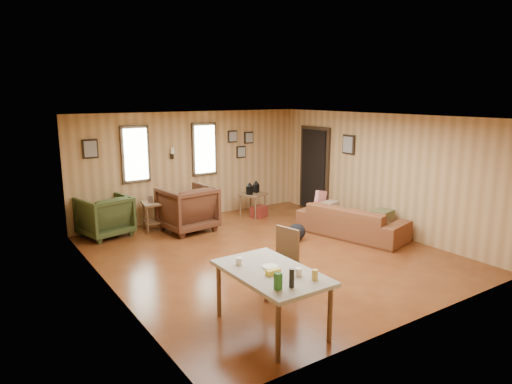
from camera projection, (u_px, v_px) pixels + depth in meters
room at (268, 184)px, 8.13m from camera, size 5.54×6.04×2.44m
sofa at (352, 216)px, 8.99m from camera, size 1.16×2.23×0.84m
recliner_brown at (187, 206)px, 9.36m from camera, size 1.09×1.03×1.03m
recliner_green at (105, 214)px, 9.00m from camera, size 1.04×1.00×0.90m
end_table at (157, 210)px, 9.45m from camera, size 0.65×0.60×0.73m
side_table at (253, 192)px, 10.47m from camera, size 0.68×0.68×0.82m
cooler at (259, 212)px, 10.48m from camera, size 0.42×0.36×0.25m
backpack at (296, 232)px, 8.77m from camera, size 0.40×0.30×0.34m
sofa_pillows at (352, 207)px, 9.38m from camera, size 0.73×1.73×0.35m
dining_table at (272, 276)px, 5.36m from camera, size 0.87×1.45×0.95m
dining_chair at (282, 257)px, 6.41m from camera, size 0.50×0.50×0.93m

